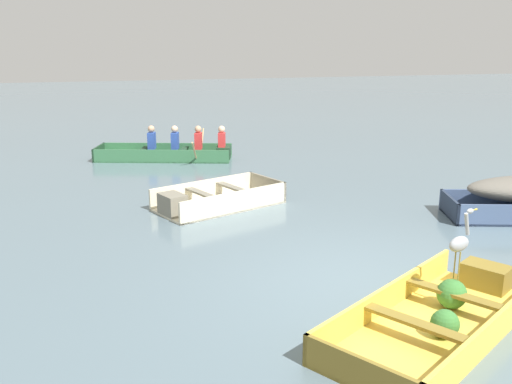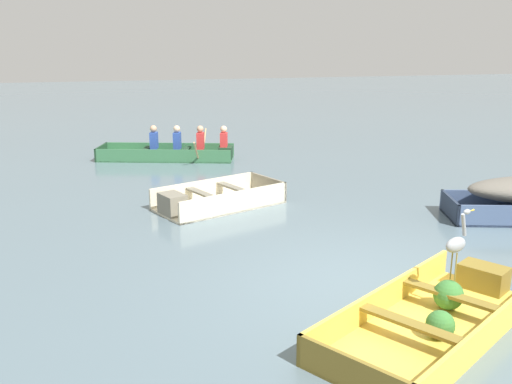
{
  "view_description": "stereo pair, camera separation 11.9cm",
  "coord_description": "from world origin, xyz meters",
  "px_view_note": "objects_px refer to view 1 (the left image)",
  "views": [
    {
      "loc": [
        -3.3,
        -6.34,
        3.13
      ],
      "look_at": [
        -0.51,
        3.62,
        0.35
      ],
      "focal_mm": 40.0,
      "sensor_mm": 36.0,
      "label": 1
    },
    {
      "loc": [
        -3.18,
        -6.38,
        3.13
      ],
      "look_at": [
        -0.51,
        3.62,
        0.35
      ],
      "focal_mm": 40.0,
      "sensor_mm": 36.0,
      "label": 2
    }
  ],
  "objects_px": {
    "rowboat_green_with_crew": "(174,151)",
    "heron_on_dinghy": "(460,242)",
    "skiff_cream_mid_moored": "(213,200)",
    "dinghy_yellow_foreground": "(443,314)"
  },
  "relations": [
    {
      "from": "rowboat_green_with_crew",
      "to": "heron_on_dinghy",
      "type": "height_order",
      "value": "heron_on_dinghy"
    },
    {
      "from": "skiff_cream_mid_moored",
      "to": "dinghy_yellow_foreground",
      "type": "bearing_deg",
      "value": -73.29
    },
    {
      "from": "dinghy_yellow_foreground",
      "to": "rowboat_green_with_crew",
      "type": "distance_m",
      "value": 10.18
    },
    {
      "from": "dinghy_yellow_foreground",
      "to": "skiff_cream_mid_moored",
      "type": "xyz_separation_m",
      "value": [
        -1.58,
        5.25,
        0.02
      ]
    },
    {
      "from": "rowboat_green_with_crew",
      "to": "dinghy_yellow_foreground",
      "type": "bearing_deg",
      "value": -80.46
    },
    {
      "from": "skiff_cream_mid_moored",
      "to": "rowboat_green_with_crew",
      "type": "height_order",
      "value": "rowboat_green_with_crew"
    },
    {
      "from": "rowboat_green_with_crew",
      "to": "heron_on_dinghy",
      "type": "distance_m",
      "value": 9.98
    },
    {
      "from": "dinghy_yellow_foreground",
      "to": "heron_on_dinghy",
      "type": "xyz_separation_m",
      "value": [
        0.34,
        0.29,
        0.73
      ]
    },
    {
      "from": "dinghy_yellow_foreground",
      "to": "skiff_cream_mid_moored",
      "type": "relative_size",
      "value": 1.26
    },
    {
      "from": "skiff_cream_mid_moored",
      "to": "heron_on_dinghy",
      "type": "xyz_separation_m",
      "value": [
        1.92,
        -4.96,
        0.71
      ]
    }
  ]
}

